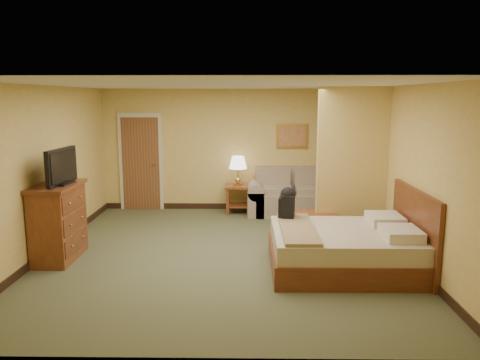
{
  "coord_description": "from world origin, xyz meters",
  "views": [
    {
      "loc": [
        0.35,
        -7.03,
        2.41
      ],
      "look_at": [
        0.23,
        0.6,
        1.07
      ],
      "focal_mm": 35.0,
      "sensor_mm": 36.0,
      "label": 1
    }
  ],
  "objects_px": {
    "dresser": "(59,222)",
    "bed": "(350,248)",
    "coffee_table": "(315,220)",
    "loveseat": "(293,199)"
  },
  "relations": [
    {
      "from": "dresser",
      "to": "bed",
      "type": "height_order",
      "value": "bed"
    },
    {
      "from": "coffee_table",
      "to": "bed",
      "type": "xyz_separation_m",
      "value": [
        0.29,
        -1.46,
        -0.01
      ]
    },
    {
      "from": "bed",
      "to": "dresser",
      "type": "bearing_deg",
      "value": 175.26
    },
    {
      "from": "coffee_table",
      "to": "dresser",
      "type": "distance_m",
      "value": 4.16
    },
    {
      "from": "coffee_table",
      "to": "bed",
      "type": "bearing_deg",
      "value": -78.67
    },
    {
      "from": "loveseat",
      "to": "bed",
      "type": "distance_m",
      "value": 3.26
    },
    {
      "from": "loveseat",
      "to": "dresser",
      "type": "distance_m",
      "value": 4.75
    },
    {
      "from": "loveseat",
      "to": "coffee_table",
      "type": "distance_m",
      "value": 1.77
    },
    {
      "from": "coffee_table",
      "to": "dresser",
      "type": "height_order",
      "value": "dresser"
    },
    {
      "from": "bed",
      "to": "loveseat",
      "type": "bearing_deg",
      "value": 98.92
    }
  ]
}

